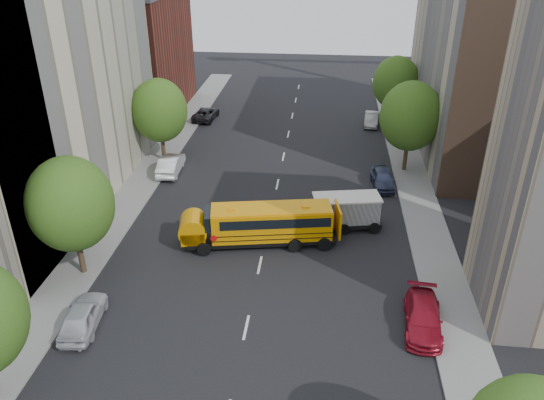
% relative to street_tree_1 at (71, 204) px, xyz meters
% --- Properties ---
extents(ground, '(120.00, 120.00, 0.00)m').
position_rel_street_tree_1_xyz_m(ground, '(11.00, 4.00, -4.95)').
color(ground, black).
rests_on(ground, ground).
extents(sidewalk_left, '(3.00, 80.00, 0.12)m').
position_rel_street_tree_1_xyz_m(sidewalk_left, '(-0.50, 9.00, -4.89)').
color(sidewalk_left, slate).
rests_on(sidewalk_left, ground).
extents(sidewalk_right, '(3.00, 80.00, 0.12)m').
position_rel_street_tree_1_xyz_m(sidewalk_right, '(22.50, 9.00, -4.89)').
color(sidewalk_right, slate).
rests_on(sidewalk_right, ground).
extents(lane_markings, '(0.15, 64.00, 0.01)m').
position_rel_street_tree_1_xyz_m(lane_markings, '(11.00, 14.00, -4.95)').
color(lane_markings, silver).
rests_on(lane_markings, ground).
extents(building_left_cream, '(10.00, 26.00, 20.00)m').
position_rel_street_tree_1_xyz_m(building_left_cream, '(-7.00, 10.00, 5.05)').
color(building_left_cream, beige).
rests_on(building_left_cream, ground).
extents(building_left_redbrick, '(10.00, 15.00, 13.00)m').
position_rel_street_tree_1_xyz_m(building_left_redbrick, '(-7.00, 32.00, 1.55)').
color(building_left_redbrick, maroon).
rests_on(building_left_redbrick, ground).
extents(building_right_far, '(10.00, 22.00, 18.00)m').
position_rel_street_tree_1_xyz_m(building_right_far, '(29.00, 24.00, 4.05)').
color(building_right_far, tan).
rests_on(building_right_far, ground).
extents(building_right_sidewall, '(10.10, 0.30, 18.00)m').
position_rel_street_tree_1_xyz_m(building_right_sidewall, '(29.00, 13.00, 4.05)').
color(building_right_sidewall, brown).
rests_on(building_right_sidewall, ground).
extents(street_tree_1, '(5.12, 5.12, 7.90)m').
position_rel_street_tree_1_xyz_m(street_tree_1, '(0.00, 0.00, 0.00)').
color(street_tree_1, '#38281C').
rests_on(street_tree_1, ground).
extents(street_tree_2, '(4.99, 4.99, 7.71)m').
position_rel_street_tree_1_xyz_m(street_tree_2, '(0.00, 18.00, -0.12)').
color(street_tree_2, '#38281C').
rests_on(street_tree_2, ground).
extents(street_tree_4, '(5.25, 5.25, 8.10)m').
position_rel_street_tree_1_xyz_m(street_tree_4, '(22.00, 18.00, 0.12)').
color(street_tree_4, '#38281C').
rests_on(street_tree_4, ground).
extents(street_tree_5, '(4.86, 4.86, 7.51)m').
position_rel_street_tree_1_xyz_m(street_tree_5, '(22.00, 30.00, -0.25)').
color(street_tree_5, '#38281C').
rests_on(street_tree_5, ground).
extents(school_bus, '(10.35, 4.06, 2.85)m').
position_rel_street_tree_1_xyz_m(school_bus, '(10.69, 4.65, -3.36)').
color(school_bus, black).
rests_on(school_bus, ground).
extents(safari_truck, '(6.19, 3.18, 2.53)m').
position_rel_street_tree_1_xyz_m(safari_truck, '(16.16, 7.34, -3.61)').
color(safari_truck, black).
rests_on(safari_truck, ground).
extents(parked_car_0, '(2.18, 4.52, 1.49)m').
position_rel_street_tree_1_xyz_m(parked_car_0, '(2.13, -4.83, -4.21)').
color(parked_car_0, silver).
rests_on(parked_car_0, ground).
extents(parked_car_1, '(1.90, 4.85, 1.57)m').
position_rel_street_tree_1_xyz_m(parked_car_1, '(1.40, 15.38, -4.16)').
color(parked_car_1, silver).
rests_on(parked_car_1, ground).
extents(parked_car_2, '(2.55, 4.89, 1.31)m').
position_rel_street_tree_1_xyz_m(parked_car_2, '(1.40, 29.75, -4.29)').
color(parked_car_2, black).
rests_on(parked_car_2, ground).
extents(parked_car_3, '(2.37, 4.95, 1.39)m').
position_rel_street_tree_1_xyz_m(parked_car_3, '(20.60, -2.97, -4.26)').
color(parked_car_3, maroon).
rests_on(parked_car_3, ground).
extents(parked_car_4, '(2.02, 4.39, 1.46)m').
position_rel_street_tree_1_xyz_m(parked_car_4, '(19.80, 14.56, -4.22)').
color(parked_car_4, '#2F3653').
rests_on(parked_car_4, ground).
extents(parked_car_5, '(1.82, 4.19, 1.34)m').
position_rel_street_tree_1_xyz_m(parked_car_5, '(19.80, 29.84, -4.28)').
color(parked_car_5, '#979792').
rests_on(parked_car_5, ground).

